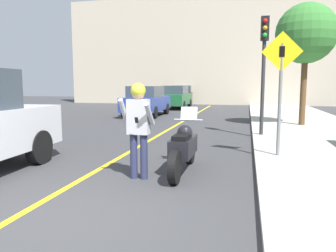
% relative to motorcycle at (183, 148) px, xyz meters
% --- Properties ---
extents(ground_plane, '(80.00, 80.00, 0.00)m').
position_rel_motorcycle_xyz_m(ground_plane, '(-1.17, -2.87, -0.50)').
color(ground_plane, '#38383A').
extents(road_center_line, '(0.12, 36.00, 0.01)m').
position_rel_motorcycle_xyz_m(road_center_line, '(-1.77, 3.13, -0.50)').
color(road_center_line, yellow).
rests_on(road_center_line, ground).
extents(building_backdrop, '(28.00, 1.20, 9.45)m').
position_rel_motorcycle_xyz_m(building_backdrop, '(-1.17, 23.13, 4.22)').
color(building_backdrop, beige).
rests_on(building_backdrop, ground).
extents(motorcycle, '(0.62, 2.24, 1.29)m').
position_rel_motorcycle_xyz_m(motorcycle, '(0.00, 0.00, 0.00)').
color(motorcycle, black).
rests_on(motorcycle, ground).
extents(person_biker, '(0.59, 0.49, 1.80)m').
position_rel_motorcycle_xyz_m(person_biker, '(-0.73, -0.64, 0.62)').
color(person_biker, '#282D4C').
rests_on(person_biker, ground).
extents(crossing_sign, '(0.91, 0.08, 2.85)m').
position_rel_motorcycle_xyz_m(crossing_sign, '(1.96, 1.59, 1.33)').
color(crossing_sign, slate).
rests_on(crossing_sign, sidewalk_curb).
extents(traffic_light, '(0.26, 0.30, 3.81)m').
position_rel_motorcycle_xyz_m(traffic_light, '(1.71, 4.81, 2.26)').
color(traffic_light, '#2D2D30').
rests_on(traffic_light, sidewalk_curb).
extents(street_tree, '(2.39, 2.39, 4.88)m').
position_rel_motorcycle_xyz_m(street_tree, '(3.44, 7.97, 3.27)').
color(street_tree, brown).
rests_on(street_tree, sidewalk_curb).
extents(parked_car_blue, '(1.88, 4.20, 1.68)m').
position_rel_motorcycle_xyz_m(parked_car_blue, '(-4.31, 11.31, 0.35)').
color(parked_car_blue, black).
rests_on(parked_car_blue, ground).
extents(parked_car_green, '(1.88, 4.20, 1.68)m').
position_rel_motorcycle_xyz_m(parked_car_green, '(-3.92, 17.22, 0.35)').
color(parked_car_green, black).
rests_on(parked_car_green, ground).
extents(parked_car_black, '(1.88, 4.20, 1.68)m').
position_rel_motorcycle_xyz_m(parked_car_black, '(-4.43, 23.15, 0.35)').
color(parked_car_black, black).
rests_on(parked_car_black, ground).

